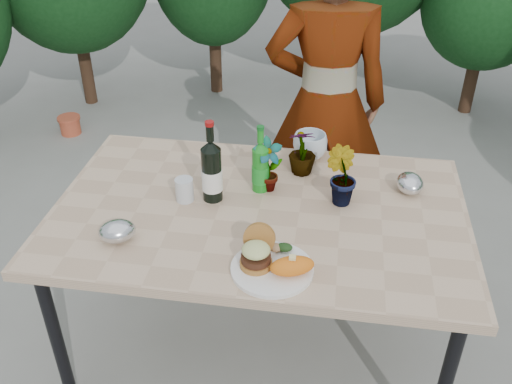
# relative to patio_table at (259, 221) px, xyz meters

# --- Properties ---
(ground) EXTENTS (80.00, 80.00, 0.00)m
(ground) POSITION_rel_patio_table_xyz_m (0.00, 0.00, -0.69)
(ground) COLOR slate
(ground) RESTS_ON ground
(patio_table) EXTENTS (1.60, 1.00, 0.75)m
(patio_table) POSITION_rel_patio_table_xyz_m (0.00, 0.00, 0.00)
(patio_table) COLOR tan
(patio_table) RESTS_ON ground
(dinner_plate) EXTENTS (0.28, 0.28, 0.01)m
(dinner_plate) POSITION_rel_patio_table_xyz_m (0.10, -0.35, 0.06)
(dinner_plate) COLOR white
(dinner_plate) RESTS_ON patio_table
(burger_stack) EXTENTS (0.11, 0.16, 0.11)m
(burger_stack) POSITION_rel_patio_table_xyz_m (0.04, -0.33, 0.12)
(burger_stack) COLOR #B7722D
(burger_stack) RESTS_ON dinner_plate
(sweet_potato) EXTENTS (0.17, 0.12, 0.06)m
(sweet_potato) POSITION_rel_patio_table_xyz_m (0.17, -0.37, 0.10)
(sweet_potato) COLOR orange
(sweet_potato) RESTS_ON dinner_plate
(grilled_veg) EXTENTS (0.08, 0.05, 0.03)m
(grilled_veg) POSITION_rel_patio_table_xyz_m (0.11, -0.26, 0.09)
(grilled_veg) COLOR olive
(grilled_veg) RESTS_ON dinner_plate
(wine_bottle) EXTENTS (0.08, 0.08, 0.34)m
(wine_bottle) POSITION_rel_patio_table_xyz_m (-0.19, 0.04, 0.18)
(wine_bottle) COLOR black
(wine_bottle) RESTS_ON patio_table
(sparkling_water) EXTENTS (0.07, 0.07, 0.29)m
(sparkling_water) POSITION_rel_patio_table_xyz_m (-0.02, 0.14, 0.16)
(sparkling_water) COLOR #17811D
(sparkling_water) RESTS_ON patio_table
(plastic_cup) EXTENTS (0.07, 0.07, 0.09)m
(plastic_cup) POSITION_rel_patio_table_xyz_m (-0.30, 0.02, 0.10)
(plastic_cup) COLOR silver
(plastic_cup) RESTS_ON patio_table
(seedling_left) EXTENTS (0.15, 0.13, 0.23)m
(seedling_left) POSITION_rel_patio_table_xyz_m (0.02, 0.14, 0.17)
(seedling_left) COLOR #26541D
(seedling_left) RESTS_ON patio_table
(seedling_mid) EXTENTS (0.16, 0.16, 0.23)m
(seedling_mid) POSITION_rel_patio_table_xyz_m (0.30, 0.10, 0.17)
(seedling_mid) COLOR #2B6021
(seedling_mid) RESTS_ON patio_table
(seedling_right) EXTENTS (0.14, 0.14, 0.21)m
(seedling_right) POSITION_rel_patio_table_xyz_m (0.14, 0.30, 0.16)
(seedling_right) COLOR #255A1F
(seedling_right) RESTS_ON patio_table
(blue_bowl) EXTENTS (0.19, 0.19, 0.12)m
(blue_bowl) POSITION_rel_patio_table_xyz_m (0.16, 0.43, 0.12)
(blue_bowl) COLOR silver
(blue_bowl) RESTS_ON patio_table
(foil_packet_left) EXTENTS (0.17, 0.15, 0.08)m
(foil_packet_left) POSITION_rel_patio_table_xyz_m (-0.47, -0.27, 0.10)
(foil_packet_left) COLOR silver
(foil_packet_left) RESTS_ON patio_table
(foil_packet_right) EXTENTS (0.13, 0.15, 0.08)m
(foil_packet_right) POSITION_rel_patio_table_xyz_m (0.58, 0.22, 0.10)
(foil_packet_right) COLOR silver
(foil_packet_right) RESTS_ON patio_table
(person) EXTENTS (0.65, 0.46, 1.67)m
(person) POSITION_rel_patio_table_xyz_m (0.21, 0.82, 0.14)
(person) COLOR #9E674F
(person) RESTS_ON ground
(terracotta_pot) EXTENTS (0.17, 0.17, 0.14)m
(terracotta_pot) POSITION_rel_patio_table_xyz_m (-1.73, 1.83, -0.62)
(terracotta_pot) COLOR #B84B2F
(terracotta_pot) RESTS_ON ground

